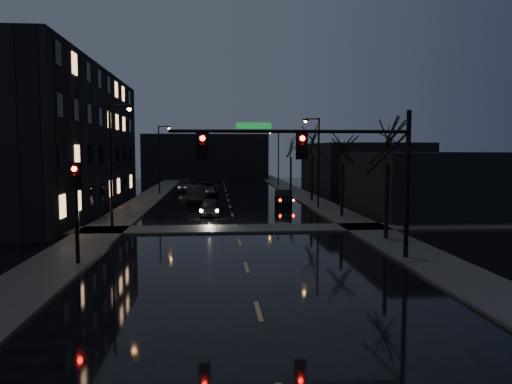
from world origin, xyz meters
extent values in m
plane|color=black|center=(0.00, 0.00, 0.00)|extent=(160.00, 160.00, 0.00)
cube|color=#2D2D2B|center=(-8.50, 35.00, 0.06)|extent=(3.00, 140.00, 0.12)
cube|color=#2D2D2B|center=(8.50, 35.00, 0.06)|extent=(3.00, 140.00, 0.12)
cube|color=#2D2D2B|center=(0.00, 18.50, 0.06)|extent=(40.00, 3.00, 0.12)
cube|color=black|center=(-16.50, 30.00, 6.00)|extent=(12.00, 30.00, 12.00)
cube|color=black|center=(15.50, 26.00, 2.50)|extent=(10.00, 14.00, 5.00)
cube|color=black|center=(17.00, 48.00, 3.00)|extent=(12.00, 18.00, 6.00)
cube|color=black|center=(-3.00, 78.00, 4.00)|extent=(22.00, 10.00, 8.00)
cylinder|color=black|center=(7.60, 9.00, 3.50)|extent=(0.22, 0.22, 7.00)
cylinder|color=black|center=(2.10, 9.00, 6.00)|extent=(11.00, 0.16, 0.16)
cylinder|color=black|center=(6.60, 9.00, 5.00)|extent=(2.05, 0.10, 2.05)
cube|color=#0C591E|center=(0.40, 9.00, 6.25)|extent=(1.60, 0.04, 0.28)
cube|color=black|center=(-1.90, 9.00, 5.35)|extent=(0.35, 0.28, 1.05)
sphere|color=#FF0705|center=(-1.90, 8.84, 5.68)|extent=(0.22, 0.22, 0.22)
cube|color=black|center=(2.60, 9.00, 5.35)|extent=(0.35, 0.28, 1.05)
sphere|color=#FF0705|center=(2.60, 8.84, 5.68)|extent=(0.22, 0.22, 0.22)
cylinder|color=black|center=(-7.50, 9.00, 2.20)|extent=(0.18, 0.18, 4.40)
cube|color=black|center=(-7.50, 9.00, 4.00)|extent=(0.35, 0.28, 1.05)
sphere|color=#FF0705|center=(-7.50, 8.84, 4.33)|extent=(0.22, 0.22, 0.22)
cylinder|color=black|center=(8.40, 14.00, 2.20)|extent=(0.24, 0.24, 4.40)
cylinder|color=black|center=(8.40, 24.00, 2.06)|extent=(0.24, 0.24, 4.12)
cylinder|color=black|center=(8.40, 36.00, 2.34)|extent=(0.24, 0.24, 4.68)
cylinder|color=black|center=(8.40, 50.00, 2.15)|extent=(0.24, 0.24, 4.29)
cylinder|color=black|center=(-7.80, 18.00, 4.00)|extent=(0.16, 0.16, 8.00)
cylinder|color=black|center=(-7.20, 18.00, 7.90)|extent=(1.20, 0.10, 0.10)
cube|color=black|center=(-6.60, 18.00, 7.80)|extent=(0.50, 0.25, 0.15)
sphere|color=orange|center=(-6.60, 18.00, 7.70)|extent=(0.28, 0.28, 0.28)
cylinder|color=black|center=(-7.80, 45.00, 4.00)|extent=(0.16, 0.16, 8.00)
cylinder|color=black|center=(-7.20, 45.00, 7.90)|extent=(1.20, 0.10, 0.10)
cube|color=black|center=(-6.60, 45.00, 7.80)|extent=(0.50, 0.25, 0.15)
sphere|color=orange|center=(-6.60, 45.00, 7.70)|extent=(0.28, 0.28, 0.28)
cylinder|color=black|center=(7.80, 30.00, 4.00)|extent=(0.16, 0.16, 8.00)
cylinder|color=black|center=(7.20, 30.00, 7.90)|extent=(1.20, 0.10, 0.10)
cube|color=black|center=(6.60, 30.00, 7.80)|extent=(0.50, 0.25, 0.15)
sphere|color=orange|center=(6.60, 30.00, 7.70)|extent=(0.28, 0.28, 0.28)
cylinder|color=black|center=(7.80, 58.00, 4.00)|extent=(0.16, 0.16, 8.00)
cylinder|color=black|center=(7.20, 58.00, 7.90)|extent=(1.20, 0.10, 0.10)
cube|color=black|center=(6.60, 58.00, 7.80)|extent=(0.50, 0.25, 0.15)
sphere|color=orange|center=(6.60, 58.00, 7.70)|extent=(0.28, 0.28, 0.28)
imported|color=black|center=(-1.80, 25.76, 0.67)|extent=(1.69, 3.98, 1.34)
imported|color=black|center=(-3.20, 34.84, 0.86)|extent=(2.17, 5.34, 1.72)
imported|color=black|center=(-2.25, 44.18, 0.76)|extent=(2.61, 5.51, 1.52)
imported|color=black|center=(-5.06, 50.02, 0.76)|extent=(2.25, 5.27, 1.51)
imported|color=black|center=(5.04, 32.52, 0.75)|extent=(2.21, 4.75, 1.51)
camera|label=1|loc=(-1.36, -13.55, 5.13)|focal=35.00mm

